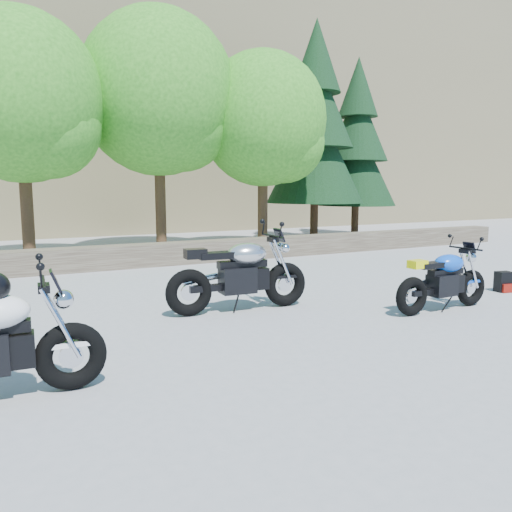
{
  "coord_description": "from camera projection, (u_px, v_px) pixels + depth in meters",
  "views": [
    {
      "loc": [
        -3.24,
        -5.48,
        1.76
      ],
      "look_at": [
        0.2,
        1.0,
        0.75
      ],
      "focal_mm": 35.0,
      "sensor_mm": 36.0,
      "label": 1
    }
  ],
  "objects": [
    {
      "name": "blue_bike",
      "position": [
        444.0,
        281.0,
        7.14
      ],
      "size": [
        1.77,
        0.56,
        0.89
      ],
      "rotation": [
        0.0,
        0.0,
        0.02
      ],
      "color": "black",
      "rests_on": "ground"
    },
    {
      "name": "conifer_near",
      "position": [
        315.0,
        128.0,
        16.09
      ],
      "size": [
        3.17,
        3.17,
        7.06
      ],
      "color": "#382314",
      "rests_on": "ground"
    },
    {
      "name": "stone_wall",
      "position": [
        155.0,
        255.0,
        11.32
      ],
      "size": [
        22.0,
        0.55,
        0.5
      ],
      "primitive_type": "cube",
      "color": "#493D30",
      "rests_on": "ground"
    },
    {
      "name": "conifer_far",
      "position": [
        357.0,
        145.0,
        17.69
      ],
      "size": [
        2.82,
        2.82,
        6.27
      ],
      "color": "#382314",
      "rests_on": "ground"
    },
    {
      "name": "ground",
      "position": [
        278.0,
        323.0,
        6.54
      ],
      "size": [
        90.0,
        90.0,
        0.0
      ],
      "primitive_type": "plane",
      "color": "gray",
      "rests_on": "ground"
    },
    {
      "name": "tree_decid_right",
      "position": [
        267.0,
        124.0,
        13.85
      ],
      "size": [
        3.54,
        3.54,
        5.41
      ],
      "color": "#382314",
      "rests_on": "ground"
    },
    {
      "name": "hillside",
      "position": [
        95.0,
        96.0,
        31.41
      ],
      "size": [
        80.0,
        30.0,
        15.0
      ],
      "primitive_type": "cube",
      "color": "olive",
      "rests_on": "ground"
    },
    {
      "name": "tree_decid_mid",
      "position": [
        163.0,
        99.0,
        13.0
      ],
      "size": [
        4.08,
        4.08,
        6.24
      ],
      "color": "#382314",
      "rests_on": "ground"
    },
    {
      "name": "silver_bike",
      "position": [
        240.0,
        275.0,
        7.11
      ],
      "size": [
        2.15,
        0.68,
        1.08
      ],
      "rotation": [
        0.0,
        0.0,
        -0.08
      ],
      "color": "black",
      "rests_on": "ground"
    },
    {
      "name": "backpack",
      "position": [
        504.0,
        282.0,
        8.47
      ],
      "size": [
        0.29,
        0.26,
        0.35
      ],
      "rotation": [
        0.0,
        0.0,
        -0.21
      ],
      "color": "black",
      "rests_on": "ground"
    },
    {
      "name": "tree_decid_left",
      "position": [
        26.0,
        103.0,
        11.17
      ],
      "size": [
        3.67,
        3.67,
        5.62
      ],
      "color": "#382314",
      "rests_on": "ground"
    }
  ]
}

